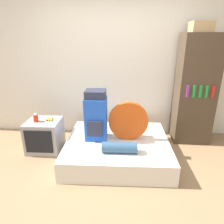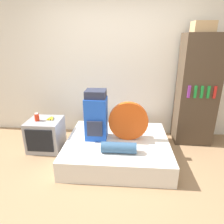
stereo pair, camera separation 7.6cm
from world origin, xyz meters
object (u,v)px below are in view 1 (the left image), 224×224
at_px(backpack, 96,116).
at_px(canister, 36,118).
at_px(cardboard_box, 201,27).
at_px(sleeping_roll, 119,147).
at_px(television, 45,135).
at_px(bookshelf, 195,91).
at_px(tent_bag, 128,121).

xyz_separation_m(backpack, canister, (-0.98, 0.09, -0.09)).
height_order(backpack, canister, backpack).
distance_m(canister, cardboard_box, 2.93).
distance_m(backpack, canister, 0.99).
relative_size(backpack, cardboard_box, 2.41).
distance_m(sleeping_roll, television, 1.35).
bearing_deg(bookshelf, cardboard_box, -167.02).
relative_size(canister, bookshelf, 0.07).
distance_m(tent_bag, bookshelf, 1.34).
relative_size(tent_bag, sleeping_roll, 1.24).
xyz_separation_m(backpack, television, (-0.88, 0.12, -0.41)).
bearing_deg(canister, cardboard_box, 11.14).
xyz_separation_m(television, canister, (-0.10, -0.03, 0.32)).
xyz_separation_m(sleeping_roll, television, (-1.24, 0.53, -0.12)).
bearing_deg(bookshelf, tent_bag, -151.81).
height_order(sleeping_roll, bookshelf, bookshelf).
bearing_deg(cardboard_box, bookshelf, 12.98).
bearing_deg(cardboard_box, sleeping_roll, -140.33).
bearing_deg(sleeping_roll, tent_bag, 73.11).
height_order(tent_bag, television, tent_bag).
bearing_deg(canister, tent_bag, -3.84).
relative_size(tent_bag, television, 1.11).
height_order(sleeping_roll, television, television).
bearing_deg(backpack, canister, 174.50).
xyz_separation_m(sleeping_roll, bookshelf, (1.27, 1.02, 0.55)).
bearing_deg(canister, backpack, -5.50).
xyz_separation_m(tent_bag, television, (-1.36, 0.12, -0.34)).
height_order(backpack, cardboard_box, cardboard_box).
height_order(television, bookshelf, bookshelf).
bearing_deg(television, bookshelf, 11.04).
xyz_separation_m(tent_bag, bookshelf, (1.15, 0.61, 0.33)).
xyz_separation_m(backpack, tent_bag, (0.49, -0.00, -0.07)).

